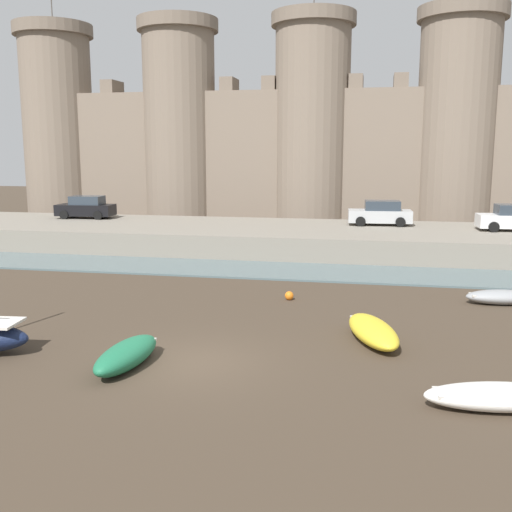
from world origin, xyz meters
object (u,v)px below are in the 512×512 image
Objects in this scene: rowboat_midflat_right at (502,297)px; mooring_buoy_off_centre at (289,296)px; car_quay_east at (86,207)px; car_quay_centre_east at (380,213)px; rowboat_near_channel_left at (373,331)px; rowboat_near_channel_right at (501,396)px; rowboat_foreground_centre at (127,354)px.

rowboat_midflat_right is 8.91m from mooring_buoy_off_centre.
car_quay_centre_east is at bearing -0.09° from car_quay_east.
car_quay_east is at bearing 135.34° from rowboat_near_channel_left.
rowboat_near_channel_right reaches higher than rowboat_midflat_right.
rowboat_midflat_right is 8.08m from rowboat_near_channel_left.
mooring_buoy_off_centre is at bearing -41.91° from car_quay_east.
rowboat_foreground_centre is 1.08× the size of rowboat_midflat_right.
rowboat_midflat_right is at bearing -70.89° from car_quay_centre_east.
car_quay_east is at bearing 151.08° from rowboat_midflat_right.
mooring_buoy_off_centre is at bearing -173.39° from rowboat_midflat_right.
car_quay_centre_east reaches higher than rowboat_midflat_right.
rowboat_near_channel_left is 6.21m from mooring_buoy_off_centre.
car_quay_east reaches higher than rowboat_midflat_right.
rowboat_near_channel_right is 0.95× the size of car_quay_east.
rowboat_near_channel_right is 34.83m from car_quay_east.
car_quay_east is (-20.70, 20.46, 1.87)m from rowboat_near_channel_left.
car_quay_centre_east is at bearing 89.09° from rowboat_near_channel_left.
car_quay_centre_east reaches higher than mooring_buoy_off_centre.
car_quay_east and car_quay_centre_east have the same top height.
rowboat_near_channel_right is 1.19× the size of rowboat_foreground_centre.
rowboat_near_channel_left reaches higher than mooring_buoy_off_centre.
car_quay_centre_east is at bearing 72.85° from rowboat_foreground_centre.
rowboat_near_channel_right is 1.02× the size of rowboat_near_channel_left.
rowboat_midflat_right is (2.12, 10.94, -0.02)m from rowboat_near_channel_right.
rowboat_midflat_right is 15.28m from car_quay_centre_east.
rowboat_near_channel_left reaches higher than rowboat_near_channel_right.
rowboat_near_channel_right is at bearing -5.27° from rowboat_foreground_centre.
rowboat_near_channel_right is 10.39m from rowboat_foreground_centre.
mooring_buoy_off_centre is at bearing 125.08° from rowboat_near_channel_left.
mooring_buoy_off_centre is at bearing -104.22° from car_quay_centre_east.
car_quay_east reaches higher than rowboat_near_channel_left.
rowboat_foreground_centre is 25.51m from car_quay_centre_east.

